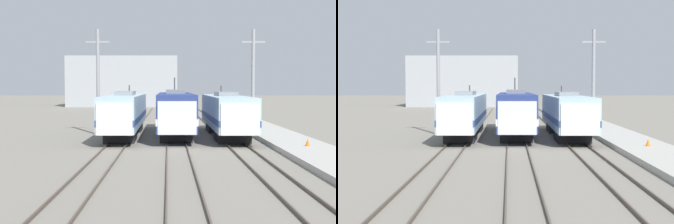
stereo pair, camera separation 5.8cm
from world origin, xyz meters
The scene contains 12 objects.
ground_plane centered at (0.00, 0.00, 0.00)m, with size 400.00×400.00×0.00m, color slate.
rail_pair_far_left centered at (-4.53, 0.00, 0.07)m, with size 1.51×120.00×0.15m.
rail_pair_center centered at (0.00, 0.00, 0.07)m, with size 1.51×120.00×0.15m.
rail_pair_far_right centered at (4.53, 0.00, 0.07)m, with size 1.51×120.00×0.15m.
locomotive_far_left centered at (-4.53, 7.49, 2.09)m, with size 2.89×18.30×4.62m.
locomotive_center centered at (0.00, 8.07, 2.16)m, with size 3.13×18.30×5.37m.
locomotive_far_right centered at (4.53, 6.78, 2.07)m, with size 3.10×17.02×4.56m.
catenary_tower_left centered at (-7.11, 8.55, 5.06)m, with size 2.15×0.32×9.72m.
catenary_tower_right centered at (7.18, 8.55, 5.06)m, with size 2.15×0.32×9.72m.
platform centered at (8.87, 0.00, 0.19)m, with size 4.00×120.00×0.37m.
traffic_cone centered at (8.98, -2.55, 0.63)m, with size 0.35×0.35×0.52m.
depot_building centered at (-10.84, 72.70, 5.59)m, with size 24.37×12.05×11.18m.
Camera 1 is at (-0.66, -34.58, 4.47)m, focal length 50.00 mm.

